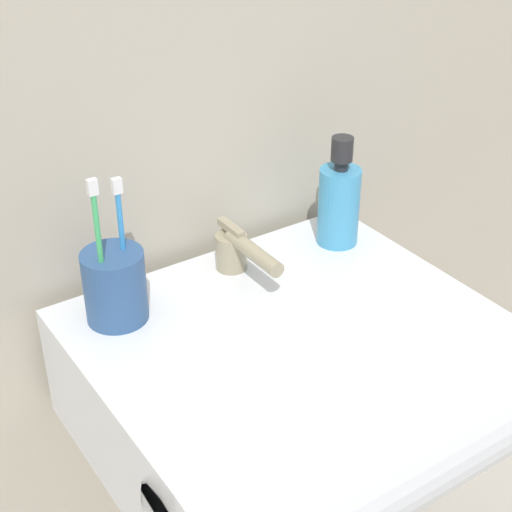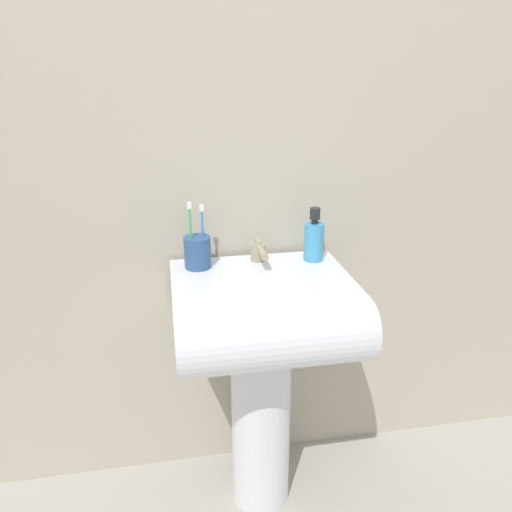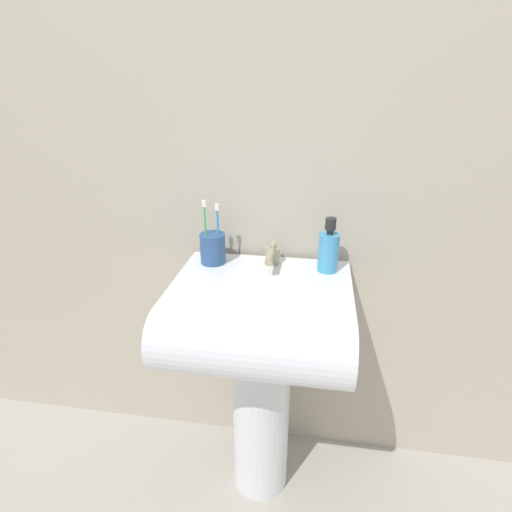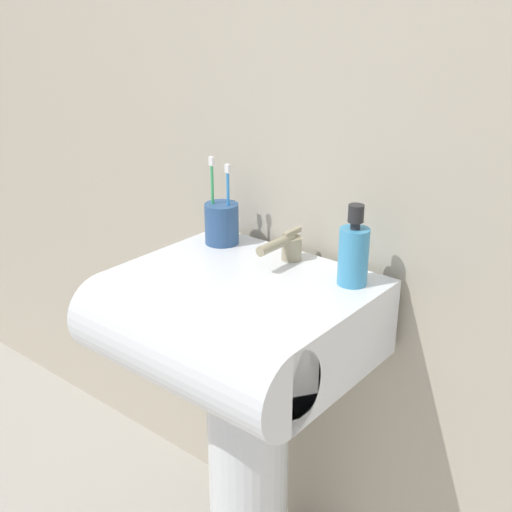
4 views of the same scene
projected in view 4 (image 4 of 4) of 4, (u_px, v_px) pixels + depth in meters
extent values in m
cube|color=#B7AD99|center=(317.00, 81.00, 1.38)|extent=(5.00, 0.05, 2.40)
cylinder|color=white|center=(248.00, 465.00, 1.54)|extent=(0.19, 0.19, 0.65)
cube|color=white|center=(248.00, 313.00, 1.39)|extent=(0.52, 0.38, 0.17)
cylinder|color=white|center=(185.00, 348.00, 1.25)|extent=(0.52, 0.17, 0.17)
cylinder|color=tan|center=(292.00, 248.00, 1.43)|extent=(0.05, 0.05, 0.05)
cylinder|color=tan|center=(276.00, 244.00, 1.38)|extent=(0.02, 0.11, 0.02)
cube|color=tan|center=(292.00, 232.00, 1.42)|extent=(0.01, 0.06, 0.01)
cylinder|color=#2D5184|center=(222.00, 224.00, 1.52)|extent=(0.08, 0.08, 0.10)
cylinder|color=#3FB266|center=(213.00, 201.00, 1.50)|extent=(0.01, 0.01, 0.17)
cube|color=white|center=(212.00, 161.00, 1.47)|extent=(0.01, 0.01, 0.02)
cylinder|color=#338CD8|center=(228.00, 206.00, 1.49)|extent=(0.01, 0.01, 0.16)
cube|color=white|center=(228.00, 168.00, 1.46)|extent=(0.01, 0.01, 0.02)
cylinder|color=#3F99CC|center=(353.00, 257.00, 1.30)|extent=(0.06, 0.06, 0.12)
cylinder|color=#262628|center=(355.00, 225.00, 1.27)|extent=(0.02, 0.02, 0.01)
cylinder|color=#262628|center=(356.00, 213.00, 1.26)|extent=(0.03, 0.03, 0.04)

